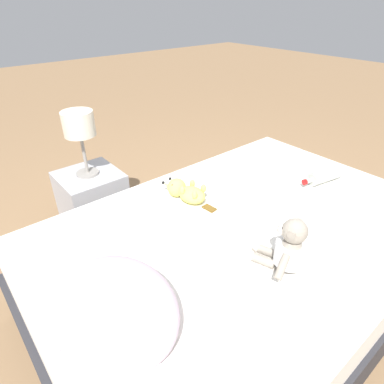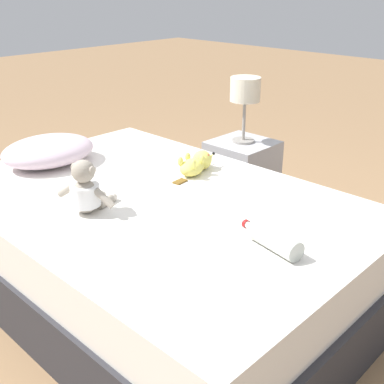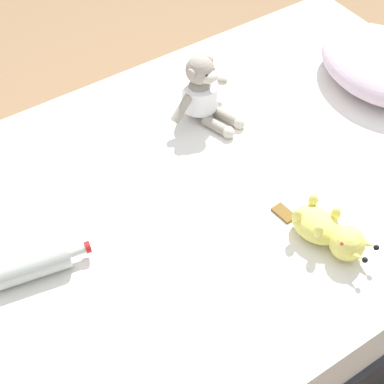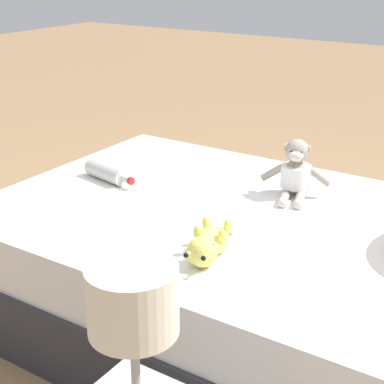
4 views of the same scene
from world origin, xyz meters
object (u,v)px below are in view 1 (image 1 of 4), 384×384
(pillow, at_px, (115,307))
(nightstand, at_px, (93,203))
(plush_monkey, at_px, (288,249))
(glass_bottle, at_px, (324,176))
(plush_yellow_creature, at_px, (185,191))
(bedside_lamp, at_px, (79,127))
(bed, at_px, (241,264))

(pillow, height_order, nightstand, pillow)
(plush_monkey, height_order, glass_bottle, plush_monkey)
(glass_bottle, bearing_deg, plush_yellow_creature, 63.66)
(plush_monkey, bearing_deg, pillow, 72.58)
(pillow, xyz_separation_m, nightstand, (1.14, -0.40, -0.34))
(pillow, bearing_deg, plush_yellow_creature, -55.47)
(pillow, height_order, bedside_lamp, bedside_lamp)
(bed, xyz_separation_m, pillow, (-0.09, 0.73, 0.32))
(pillow, distance_m, plush_yellow_creature, 0.79)
(plush_yellow_creature, relative_size, nightstand, 0.73)
(plush_monkey, height_order, plush_yellow_creature, plush_monkey)
(plush_yellow_creature, height_order, glass_bottle, plush_yellow_creature)
(bedside_lamp, bearing_deg, nightstand, 0.00)
(plush_yellow_creature, bearing_deg, bedside_lamp, 19.58)
(bed, bearing_deg, pillow, 96.99)
(plush_monkey, distance_m, plush_yellow_creature, 0.65)
(glass_bottle, relative_size, bedside_lamp, 0.69)
(plush_monkey, bearing_deg, glass_bottle, -69.28)
(nightstand, distance_m, bedside_lamp, 0.54)
(plush_monkey, xyz_separation_m, bedside_lamp, (1.34, 0.23, 0.17))
(plush_yellow_creature, distance_m, bedside_lamp, 0.76)
(bed, height_order, plush_yellow_creature, plush_yellow_creature)
(plush_monkey, relative_size, glass_bottle, 1.01)
(pillow, xyz_separation_m, plush_monkey, (-0.20, -0.64, 0.02))
(bed, height_order, pillow, pillow)
(pillow, distance_m, glass_bottle, 1.39)
(plush_yellow_creature, bearing_deg, plush_monkey, 178.88)
(plush_monkey, height_order, nightstand, plush_monkey)
(bed, relative_size, plush_monkey, 7.02)
(bed, xyz_separation_m, plush_yellow_creature, (0.36, 0.08, 0.30))
(plush_yellow_creature, xyz_separation_m, glass_bottle, (-0.36, -0.74, -0.01))
(bed, bearing_deg, bedside_lamp, 17.07)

